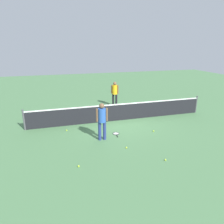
{
  "coord_description": "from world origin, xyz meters",
  "views": [
    {
      "loc": [
        -3.51,
        -10.46,
        4.1
      ],
      "look_at": [
        -0.77,
        -1.08,
        0.9
      ],
      "focal_mm": 33.34,
      "sensor_mm": 36.0,
      "label": 1
    }
  ],
  "objects_px": {
    "player_far_side": "(115,92)",
    "tennis_ball_near_player": "(67,130)",
    "tennis_ball_midcourt": "(79,166)",
    "tennis_ball_baseline": "(154,131)",
    "tennis_racket_far_player": "(122,109)",
    "tennis_ball_by_net": "(165,160)",
    "tennis_racket_near_player": "(116,134)",
    "tennis_ball_stray_left": "(126,148)",
    "player_near_side": "(102,119)"
  },
  "relations": [
    {
      "from": "tennis_racket_near_player",
      "to": "tennis_ball_baseline",
      "type": "distance_m",
      "value": 1.88
    },
    {
      "from": "tennis_ball_near_player",
      "to": "tennis_ball_baseline",
      "type": "bearing_deg",
      "value": -17.3
    },
    {
      "from": "tennis_racket_far_player",
      "to": "tennis_ball_baseline",
      "type": "distance_m",
      "value": 3.89
    },
    {
      "from": "player_far_side",
      "to": "tennis_ball_midcourt",
      "type": "xyz_separation_m",
      "value": [
        -3.41,
        -6.86,
        -0.98
      ]
    },
    {
      "from": "tennis_racket_near_player",
      "to": "tennis_racket_far_player",
      "type": "distance_m",
      "value": 3.94
    },
    {
      "from": "player_near_side",
      "to": "tennis_ball_stray_left",
      "type": "relative_size",
      "value": 25.76
    },
    {
      "from": "player_far_side",
      "to": "tennis_ball_baseline",
      "type": "height_order",
      "value": "player_far_side"
    },
    {
      "from": "tennis_racket_far_player",
      "to": "tennis_ball_stray_left",
      "type": "bearing_deg",
      "value": -106.69
    },
    {
      "from": "tennis_ball_by_net",
      "to": "tennis_racket_near_player",
      "type": "bearing_deg",
      "value": 110.33
    },
    {
      "from": "tennis_ball_near_player",
      "to": "tennis_ball_by_net",
      "type": "height_order",
      "value": "same"
    },
    {
      "from": "tennis_racket_near_player",
      "to": "tennis_ball_stray_left",
      "type": "distance_m",
      "value": 1.5
    },
    {
      "from": "tennis_racket_near_player",
      "to": "tennis_ball_midcourt",
      "type": "xyz_separation_m",
      "value": [
        -2.1,
        -2.32,
        0.02
      ]
    },
    {
      "from": "player_far_side",
      "to": "tennis_racket_near_player",
      "type": "bearing_deg",
      "value": -106.17
    },
    {
      "from": "player_far_side",
      "to": "tennis_ball_near_player",
      "type": "bearing_deg",
      "value": -135.52
    },
    {
      "from": "tennis_racket_far_player",
      "to": "tennis_ball_stray_left",
      "type": "distance_m",
      "value": 5.36
    },
    {
      "from": "tennis_ball_near_player",
      "to": "tennis_ball_stray_left",
      "type": "relative_size",
      "value": 1.0
    },
    {
      "from": "tennis_ball_by_net",
      "to": "tennis_ball_stray_left",
      "type": "xyz_separation_m",
      "value": [
        -1.06,
        1.3,
        0.0
      ]
    },
    {
      "from": "tennis_racket_near_player",
      "to": "tennis_ball_near_player",
      "type": "xyz_separation_m",
      "value": [
        -2.25,
        1.04,
        0.02
      ]
    },
    {
      "from": "player_far_side",
      "to": "tennis_ball_near_player",
      "type": "distance_m",
      "value": 5.09
    },
    {
      "from": "player_near_side",
      "to": "tennis_racket_near_player",
      "type": "height_order",
      "value": "player_near_side"
    },
    {
      "from": "player_far_side",
      "to": "tennis_ball_baseline",
      "type": "xyz_separation_m",
      "value": [
        0.54,
        -4.78,
        -0.98
      ]
    },
    {
      "from": "player_far_side",
      "to": "tennis_racket_near_player",
      "type": "relative_size",
      "value": 2.84
    },
    {
      "from": "tennis_ball_stray_left",
      "to": "tennis_ball_baseline",
      "type": "bearing_deg",
      "value": 33.74
    },
    {
      "from": "tennis_ball_baseline",
      "to": "player_far_side",
      "type": "bearing_deg",
      "value": 96.5
    },
    {
      "from": "player_far_side",
      "to": "tennis_ball_by_net",
      "type": "bearing_deg",
      "value": -92.18
    },
    {
      "from": "player_near_side",
      "to": "player_far_side",
      "type": "xyz_separation_m",
      "value": [
        2.1,
        4.94,
        0.0
      ]
    },
    {
      "from": "player_far_side",
      "to": "tennis_ball_baseline",
      "type": "distance_m",
      "value": 4.91
    },
    {
      "from": "tennis_ball_by_net",
      "to": "player_near_side",
      "type": "bearing_deg",
      "value": 127.19
    },
    {
      "from": "player_near_side",
      "to": "player_far_side",
      "type": "distance_m",
      "value": 5.37
    },
    {
      "from": "player_near_side",
      "to": "tennis_racket_far_player",
      "type": "bearing_deg",
      "value": 60.38
    },
    {
      "from": "tennis_ball_baseline",
      "to": "tennis_ball_stray_left",
      "type": "distance_m",
      "value": 2.27
    },
    {
      "from": "tennis_ball_stray_left",
      "to": "player_near_side",
      "type": "bearing_deg",
      "value": 124.61
    },
    {
      "from": "tennis_racket_far_player",
      "to": "tennis_ball_midcourt",
      "type": "height_order",
      "value": "tennis_ball_midcourt"
    },
    {
      "from": "tennis_ball_midcourt",
      "to": "tennis_ball_baseline",
      "type": "height_order",
      "value": "same"
    },
    {
      "from": "tennis_ball_near_player",
      "to": "tennis_ball_baseline",
      "type": "height_order",
      "value": "same"
    },
    {
      "from": "tennis_ball_near_player",
      "to": "tennis_ball_baseline",
      "type": "relative_size",
      "value": 1.0
    },
    {
      "from": "tennis_ball_by_net",
      "to": "tennis_ball_baseline",
      "type": "xyz_separation_m",
      "value": [
        0.82,
        2.56,
        0.0
      ]
    },
    {
      "from": "player_near_side",
      "to": "tennis_ball_near_player",
      "type": "bearing_deg",
      "value": 135.54
    },
    {
      "from": "tennis_racket_near_player",
      "to": "tennis_ball_baseline",
      "type": "bearing_deg",
      "value": -7.41
    },
    {
      "from": "player_near_side",
      "to": "tennis_ball_baseline",
      "type": "bearing_deg",
      "value": 3.51
    },
    {
      "from": "tennis_ball_stray_left",
      "to": "tennis_ball_midcourt",
      "type": "bearing_deg",
      "value": -158.52
    },
    {
      "from": "tennis_racket_near_player",
      "to": "tennis_racket_far_player",
      "type": "xyz_separation_m",
      "value": [
        1.52,
        3.64,
        0.0
      ]
    },
    {
      "from": "tennis_ball_by_net",
      "to": "tennis_ball_midcourt",
      "type": "height_order",
      "value": "same"
    },
    {
      "from": "tennis_racket_far_player",
      "to": "player_far_side",
      "type": "bearing_deg",
      "value": 102.53
    },
    {
      "from": "tennis_ball_baseline",
      "to": "tennis_ball_stray_left",
      "type": "bearing_deg",
      "value": -146.26
    },
    {
      "from": "player_near_side",
      "to": "tennis_ball_by_net",
      "type": "height_order",
      "value": "player_near_side"
    },
    {
      "from": "player_far_side",
      "to": "tennis_ball_near_player",
      "type": "xyz_separation_m",
      "value": [
        -3.57,
        -3.5,
        -0.98
      ]
    },
    {
      "from": "tennis_ball_midcourt",
      "to": "tennis_ball_baseline",
      "type": "distance_m",
      "value": 4.47
    },
    {
      "from": "tennis_racket_far_player",
      "to": "tennis_ball_near_player",
      "type": "distance_m",
      "value": 4.58
    },
    {
      "from": "tennis_racket_near_player",
      "to": "tennis_ball_near_player",
      "type": "height_order",
      "value": "tennis_ball_near_player"
    }
  ]
}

